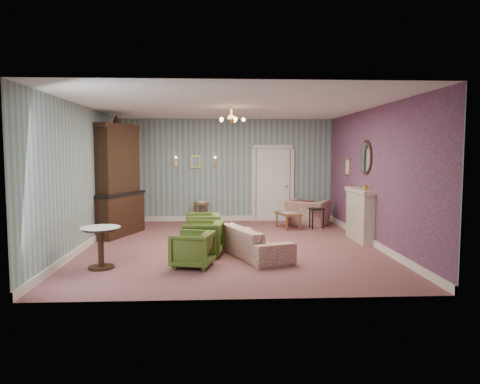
{
  "coord_description": "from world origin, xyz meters",
  "views": [
    {
      "loc": [
        -0.3,
        -9.41,
        1.96
      ],
      "look_at": [
        0.2,
        0.4,
        1.1
      ],
      "focal_mm": 33.94,
      "sensor_mm": 36.0,
      "label": 1
    }
  ],
  "objects": [
    {
      "name": "door",
      "position": [
        1.3,
        3.46,
        1.08
      ],
      "size": [
        1.12,
        0.12,
        2.16
      ],
      "primitive_type": null,
      "color": "white",
      "rests_on": "floor"
    },
    {
      "name": "dresser",
      "position": [
        -2.65,
        1.36,
        1.39
      ],
      "size": [
        1.1,
        1.76,
        2.78
      ],
      "primitive_type": null,
      "rotation": [
        0.0,
        0.0,
        -0.34
      ],
      "color": "black",
      "rests_on": "floor"
    },
    {
      "name": "fireplace",
      "position": [
        2.86,
        0.4,
        0.58
      ],
      "size": [
        0.3,
        1.4,
        1.16
      ],
      "primitive_type": null,
      "color": "beige",
      "rests_on": "floor"
    },
    {
      "name": "wall_right_floral",
      "position": [
        2.98,
        0.0,
        1.45
      ],
      "size": [
        0.0,
        7.0,
        7.0
      ],
      "primitive_type": "plane",
      "rotation": [
        1.57,
        0.0,
        -1.57
      ],
      "color": "#AF576F",
      "rests_on": "ground"
    },
    {
      "name": "wingback_chair",
      "position": [
        2.16,
        2.68,
        0.46
      ],
      "size": [
        1.24,
        1.12,
        0.91
      ],
      "primitive_type": "imported",
      "rotation": [
        0.0,
        0.0,
        2.6
      ],
      "color": "#9B3E41",
      "rests_on": "floor"
    },
    {
      "name": "nesting_table",
      "position": [
        -0.74,
        3.15,
        0.31
      ],
      "size": [
        0.47,
        0.55,
        0.62
      ],
      "primitive_type": null,
      "rotation": [
        0.0,
        0.0,
        0.23
      ],
      "color": "brown",
      "rests_on": "floor"
    },
    {
      "name": "pedestal_table",
      "position": [
        -2.27,
        -1.76,
        0.36
      ],
      "size": [
        0.69,
        0.69,
        0.72
      ],
      "primitive_type": null,
      "rotation": [
        0.0,
        0.0,
        -0.06
      ],
      "color": "black",
      "rests_on": "floor"
    },
    {
      "name": "oval_mirror",
      "position": [
        2.96,
        0.4,
        1.85
      ],
      "size": [
        0.04,
        0.76,
        0.84
      ],
      "primitive_type": null,
      "color": "white",
      "rests_on": "wall_right"
    },
    {
      "name": "olive_chair_c",
      "position": [
        -0.61,
        0.17,
        0.37
      ],
      "size": [
        0.71,
        0.75,
        0.73
      ],
      "primitive_type": "imported",
      "rotation": [
        0.0,
        0.0,
        -1.51
      ],
      "color": "#4E6423",
      "rests_on": "floor"
    },
    {
      "name": "framed_print",
      "position": [
        2.97,
        1.75,
        1.6
      ],
      "size": [
        0.04,
        0.34,
        0.42
      ],
      "primitive_type": null,
      "color": "gold",
      "rests_on": "wall_right"
    },
    {
      "name": "wall_front",
      "position": [
        0.0,
        -3.5,
        1.45
      ],
      "size": [
        6.0,
        0.0,
        6.0
      ],
      "primitive_type": "plane",
      "rotation": [
        -1.57,
        0.0,
        0.0
      ],
      "color": "slate",
      "rests_on": "ground"
    },
    {
      "name": "chandelier",
      "position": [
        0.0,
        0.0,
        2.63
      ],
      "size": [
        0.56,
        0.56,
        0.36
      ],
      "primitive_type": null,
      "color": "gold",
      "rests_on": "ceiling"
    },
    {
      "name": "sofa_chintz",
      "position": [
        0.38,
        -0.98,
        0.38
      ],
      "size": [
        1.23,
        2.0,
        0.75
      ],
      "primitive_type": "imported",
      "rotation": [
        0.0,
        0.0,
        1.94
      ],
      "color": "#9B3E41",
      "rests_on": "floor"
    },
    {
      "name": "wall_back",
      "position": [
        0.0,
        3.5,
        1.45
      ],
      "size": [
        6.0,
        0.0,
        6.0
      ],
      "primitive_type": "plane",
      "rotation": [
        1.57,
        0.0,
        0.0
      ],
      "color": "slate",
      "rests_on": "ground"
    },
    {
      "name": "mantel_vase",
      "position": [
        2.84,
        0.0,
        1.23
      ],
      "size": [
        0.15,
        0.15,
        0.15
      ],
      "primitive_type": "imported",
      "color": "gold",
      "rests_on": "fireplace"
    },
    {
      "name": "coffee_table",
      "position": [
        1.53,
        2.08,
        0.21
      ],
      "size": [
        0.63,
        0.89,
        0.41
      ],
      "primitive_type": null,
      "rotation": [
        0.0,
        0.0,
        0.25
      ],
      "color": "brown",
      "rests_on": "floor"
    },
    {
      "name": "olive_chair_a",
      "position": [
        -0.73,
        -1.75,
        0.34
      ],
      "size": [
        0.75,
        0.79,
        0.68
      ],
      "primitive_type": "imported",
      "rotation": [
        0.0,
        0.0,
        -1.81
      ],
      "color": "#4E6423",
      "rests_on": "floor"
    },
    {
      "name": "gilt_mirror_back",
      "position": [
        -0.9,
        3.46,
        1.7
      ],
      "size": [
        0.28,
        0.06,
        0.36
      ],
      "primitive_type": null,
      "color": "gold",
      "rests_on": "wall_back"
    },
    {
      "name": "burgundy_cushion",
      "position": [
        2.11,
        2.53,
        0.48
      ],
      "size": [
        0.41,
        0.28,
        0.39
      ],
      "primitive_type": "cube",
      "rotation": [
        0.17,
        0.0,
        -0.35
      ],
      "color": "maroon",
      "rests_on": "wingback_chair"
    },
    {
      "name": "wall_left",
      "position": [
        -3.0,
        0.0,
        1.45
      ],
      "size": [
        0.0,
        7.0,
        7.0
      ],
      "primitive_type": "plane",
      "rotation": [
        1.57,
        0.0,
        1.57
      ],
      "color": "slate",
      "rests_on": "ground"
    },
    {
      "name": "ceiling",
      "position": [
        0.0,
        0.0,
        2.9
      ],
      "size": [
        7.0,
        7.0,
        0.0
      ],
      "primitive_type": "plane",
      "rotation": [
        3.14,
        0.0,
        0.0
      ],
      "color": "white",
      "rests_on": "ground"
    },
    {
      "name": "floor",
      "position": [
        0.0,
        0.0,
        0.0
      ],
      "size": [
        7.0,
        7.0,
        0.0
      ],
      "primitive_type": "plane",
      "color": "#895150",
      "rests_on": "ground"
    },
    {
      "name": "sconce_left",
      "position": [
        -1.45,
        3.44,
        1.7
      ],
      "size": [
        0.16,
        0.12,
        0.3
      ],
      "primitive_type": null,
      "color": "gold",
      "rests_on": "wall_back"
    },
    {
      "name": "olive_chair_b",
      "position": [
        -0.57,
        -0.89,
        0.36
      ],
      "size": [
        0.74,
        0.78,
        0.73
      ],
      "primitive_type": "imported",
      "rotation": [
        0.0,
        0.0,
        -1.68
      ],
      "color": "#4E6423",
      "rests_on": "floor"
    },
    {
      "name": "sconce_right",
      "position": [
        -0.35,
        3.44,
        1.7
      ],
      "size": [
        0.16,
        0.12,
        0.3
      ],
      "primitive_type": null,
      "color": "gold",
      "rests_on": "wall_back"
    },
    {
      "name": "side_table_black",
      "position": [
        2.26,
        2.02,
        0.27
      ],
      "size": [
        0.37,
        0.37,
        0.53
      ],
      "primitive_type": null,
      "rotation": [
        0.0,
        0.0,
        0.06
      ],
      "color": "black",
      "rests_on": "floor"
    },
    {
      "name": "wall_right",
      "position": [
        3.0,
        0.0,
        1.45
      ],
      "size": [
        0.0,
        7.0,
        7.0
      ],
      "primitive_type": "plane",
      "rotation": [
        1.57,
        0.0,
        -1.57
      ],
      "color": "slate",
      "rests_on": "ground"
    }
  ]
}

